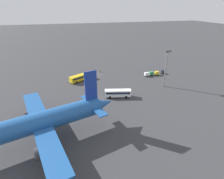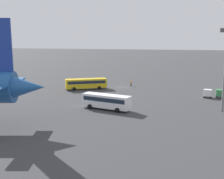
{
  "view_description": "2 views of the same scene",
  "coord_description": "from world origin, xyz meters",
  "px_view_note": "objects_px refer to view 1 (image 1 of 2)",
  "views": [
    {
      "loc": [
        15.9,
        85.57,
        32.91
      ],
      "look_at": [
        -1.0,
        25.73,
        2.94
      ],
      "focal_mm": 28.0,
      "sensor_mm": 36.0,
      "label": 1
    },
    {
      "loc": [
        -18.4,
        80.99,
        14.32
      ],
      "look_at": [
        -5.11,
        30.43,
        4.85
      ],
      "focal_mm": 45.0,
      "sensor_mm": 36.0,
      "label": 2
    }
  ],
  "objects_px": {
    "worker_person": "(100,71)",
    "airplane": "(35,124)",
    "cargo_cart_green": "(151,73)",
    "cargo_cart_yellow": "(157,73)",
    "cargo_cart_white": "(147,74)",
    "baggage_tug": "(163,72)",
    "shuttle_bus_far": "(118,93)",
    "shuttle_bus_near": "(81,77)"
  },
  "relations": [
    {
      "from": "cargo_cart_white",
      "to": "cargo_cart_yellow",
      "type": "bearing_deg",
      "value": -179.33
    },
    {
      "from": "shuttle_bus_near",
      "to": "shuttle_bus_far",
      "type": "bearing_deg",
      "value": 91.09
    },
    {
      "from": "worker_person",
      "to": "airplane",
      "type": "bearing_deg",
      "value": 61.22
    },
    {
      "from": "worker_person",
      "to": "cargo_cart_green",
      "type": "xyz_separation_m",
      "value": [
        -24.48,
        11.64,
        0.32
      ]
    },
    {
      "from": "baggage_tug",
      "to": "cargo_cart_white",
      "type": "relative_size",
      "value": 1.26
    },
    {
      "from": "shuttle_bus_near",
      "to": "baggage_tug",
      "type": "height_order",
      "value": "shuttle_bus_near"
    },
    {
      "from": "airplane",
      "to": "worker_person",
      "type": "relative_size",
      "value": 25.26
    },
    {
      "from": "airplane",
      "to": "shuttle_bus_near",
      "type": "distance_m",
      "value": 43.63
    },
    {
      "from": "shuttle_bus_near",
      "to": "worker_person",
      "type": "bearing_deg",
      "value": -171.52
    },
    {
      "from": "shuttle_bus_far",
      "to": "cargo_cart_yellow",
      "type": "distance_m",
      "value": 32.06
    },
    {
      "from": "shuttle_bus_near",
      "to": "shuttle_bus_far",
      "type": "height_order",
      "value": "shuttle_bus_far"
    },
    {
      "from": "baggage_tug",
      "to": "cargo_cart_yellow",
      "type": "relative_size",
      "value": 1.26
    },
    {
      "from": "cargo_cart_yellow",
      "to": "cargo_cart_white",
      "type": "height_order",
      "value": "same"
    },
    {
      "from": "worker_person",
      "to": "shuttle_bus_far",
      "type": "bearing_deg",
      "value": 91.16
    },
    {
      "from": "shuttle_bus_far",
      "to": "cargo_cart_green",
      "type": "bearing_deg",
      "value": -129.03
    },
    {
      "from": "airplane",
      "to": "cargo_cart_white",
      "type": "distance_m",
      "value": 61.23
    },
    {
      "from": "shuttle_bus_near",
      "to": "cargo_cart_green",
      "type": "relative_size",
      "value": 5.56
    },
    {
      "from": "shuttle_bus_near",
      "to": "cargo_cart_green",
      "type": "xyz_separation_m",
      "value": [
        -35.93,
        2.96,
        -0.64
      ]
    },
    {
      "from": "airplane",
      "to": "shuttle_bus_far",
      "type": "xyz_separation_m",
      "value": [
        -27.62,
        -19.42,
        -4.72
      ]
    },
    {
      "from": "worker_person",
      "to": "cargo_cart_white",
      "type": "xyz_separation_m",
      "value": [
        -21.54,
        12.26,
        0.32
      ]
    },
    {
      "from": "cargo_cart_green",
      "to": "baggage_tug",
      "type": "bearing_deg",
      "value": -175.81
    },
    {
      "from": "baggage_tug",
      "to": "cargo_cart_white",
      "type": "distance_m",
      "value": 10.05
    },
    {
      "from": "shuttle_bus_near",
      "to": "worker_person",
      "type": "xyz_separation_m",
      "value": [
        -11.45,
        -8.68,
        -0.96
      ]
    },
    {
      "from": "cargo_cart_yellow",
      "to": "cargo_cart_white",
      "type": "relative_size",
      "value": 1.0
    },
    {
      "from": "airplane",
      "to": "cargo_cart_yellow",
      "type": "relative_size",
      "value": 21.13
    },
    {
      "from": "airplane",
      "to": "cargo_cart_white",
      "type": "bearing_deg",
      "value": -157.58
    },
    {
      "from": "airplane",
      "to": "worker_person",
      "type": "distance_m",
      "value": 56.39
    },
    {
      "from": "cargo_cart_green",
      "to": "cargo_cart_white",
      "type": "distance_m",
      "value": 3.0
    },
    {
      "from": "airplane",
      "to": "cargo_cart_white",
      "type": "relative_size",
      "value": 21.13
    },
    {
      "from": "airplane",
      "to": "baggage_tug",
      "type": "xyz_separation_m",
      "value": [
        -58.53,
        -38.04,
        -5.64
      ]
    },
    {
      "from": "airplane",
      "to": "cargo_cart_yellow",
      "type": "xyz_separation_m",
      "value": [
        -54.43,
        -36.98,
        -5.39
      ]
    },
    {
      "from": "shuttle_bus_far",
      "to": "cargo_cart_yellow",
      "type": "bearing_deg",
      "value": -132.98
    },
    {
      "from": "worker_person",
      "to": "cargo_cart_green",
      "type": "bearing_deg",
      "value": 154.56
    },
    {
      "from": "shuttle_bus_far",
      "to": "cargo_cart_yellow",
      "type": "xyz_separation_m",
      "value": [
        -26.81,
        -17.56,
        -0.66
      ]
    },
    {
      "from": "shuttle_bus_near",
      "to": "cargo_cart_green",
      "type": "height_order",
      "value": "shuttle_bus_near"
    },
    {
      "from": "baggage_tug",
      "to": "cargo_cart_green",
      "type": "bearing_deg",
      "value": -7.61
    },
    {
      "from": "cargo_cart_yellow",
      "to": "shuttle_bus_near",
      "type": "bearing_deg",
      "value": -5.16
    },
    {
      "from": "shuttle_bus_near",
      "to": "airplane",
      "type": "bearing_deg",
      "value": 40.3
    },
    {
      "from": "baggage_tug",
      "to": "cargo_cart_yellow",
      "type": "bearing_deg",
      "value": 2.7
    },
    {
      "from": "worker_person",
      "to": "cargo_cart_white",
      "type": "relative_size",
      "value": 0.84
    },
    {
      "from": "baggage_tug",
      "to": "worker_person",
      "type": "xyz_separation_m",
      "value": [
        31.52,
        -11.13,
        -0.07
      ]
    },
    {
      "from": "cargo_cart_yellow",
      "to": "cargo_cart_green",
      "type": "distance_m",
      "value": 2.99
    }
  ]
}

